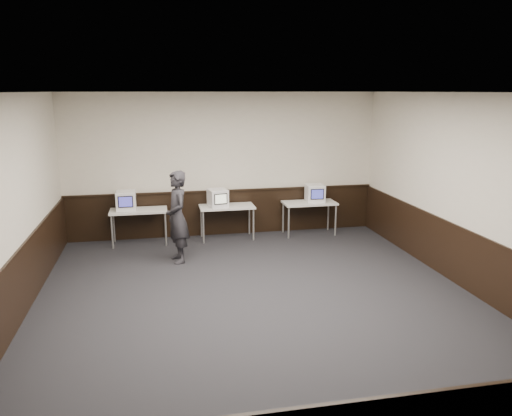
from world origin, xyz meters
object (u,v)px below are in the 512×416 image
Objects in this scene: desk_center at (227,209)px; person at (177,217)px; desk_left at (139,213)px; emac_right at (315,193)px; desk_right at (309,205)px; emac_left at (126,201)px; emac_center at (218,198)px.

desk_center is 1.76m from person.
person is (0.76, -1.32, 0.20)m from desk_left.
desk_left is 1.00× the size of desk_center.
desk_center is 2.62× the size of emac_right.
desk_left and desk_center have the same top height.
emac_left is (-4.05, 0.03, 0.28)m from desk_right.
emac_right is at bearing 0.08° from desk_center.
emac_left reaches higher than desk_left.
desk_left is 2.53× the size of emac_center.
emac_left is 4.17m from emac_right.
emac_center is 1.04× the size of emac_right.
person reaches higher than emac_left.
desk_left is at bearing -6.28° from emac_left.
emac_right is at bearing -0.54° from emac_left.
emac_right is 0.26× the size of person.
desk_left is at bearing 180.00° from desk_center.
emac_center is (1.95, -0.08, -0.01)m from emac_left.
desk_center is at bearing 2.21° from emac_center.
desk_right is at bearing -10.10° from emac_center.
desk_right is 0.30m from emac_right.
person is (1.01, -1.35, -0.07)m from emac_left.
desk_left and desk_right have the same top height.
desk_left is 2.62× the size of emac_right.
desk_right is (3.80, 0.00, 0.00)m from desk_left.
emac_center reaches higher than desk_right.
desk_left is at bearing 166.91° from emac_center.
desk_right is 3.32m from person.
emac_left is at bearing 173.94° from desk_left.
desk_center is at bearing 126.67° from person.
desk_right is at bearing -174.75° from emac_right.
desk_center is at bearing 0.00° from desk_left.
desk_center is 0.68× the size of person.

